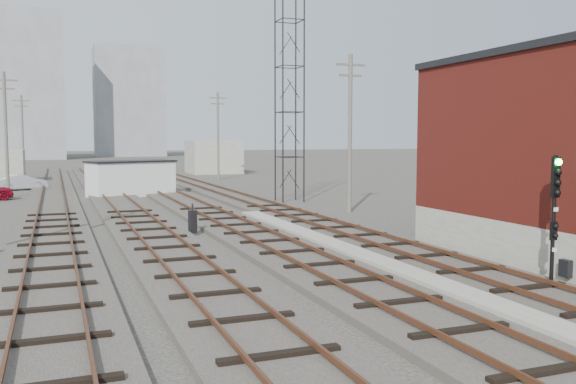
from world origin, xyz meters
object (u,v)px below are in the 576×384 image
site_trailer (131,178)px  car_silver (22,182)px  signal_mast (555,212)px  switch_stand (193,221)px

site_trailer → car_silver: size_ratio=1.72×
signal_mast → site_trailer: (-7.74, 33.02, -0.85)m
signal_mast → switch_stand: size_ratio=2.89×
switch_stand → car_silver: (-8.18, 28.51, 0.03)m
signal_mast → switch_stand: signal_mast is taller
signal_mast → site_trailer: 33.92m
signal_mast → site_trailer: signal_mast is taller
switch_stand → site_trailer: site_trailer is taller
signal_mast → car_silver: signal_mast is taller
site_trailer → car_silver: site_trailer is taller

